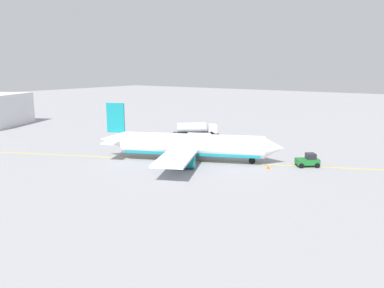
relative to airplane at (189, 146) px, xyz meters
name	(u,v)px	position (x,y,z in m)	size (l,w,h in m)	color
ground_plane	(192,161)	(0.44, 0.19, -2.70)	(400.00, 400.00, 0.00)	#939399
airplane	(189,146)	(0.00, 0.00, 0.00)	(30.66, 27.11, 9.76)	white
fuel_tanker	(196,129)	(-12.80, 20.82, -0.98)	(9.16, 8.62, 3.15)	#2D2D33
pushback_tug	(308,160)	(18.02, 7.94, -1.69)	(4.10, 3.90, 2.20)	#196B28
refueling_worker	(196,139)	(-7.80, 13.42, -1.88)	(0.63, 0.60, 1.71)	navy
safety_cone_nose	(268,167)	(13.33, 2.94, -2.38)	(0.58, 0.58, 0.65)	#F2590F
taxi_line_marking	(192,161)	(0.44, 0.19, -2.70)	(87.15, 0.30, 0.01)	yellow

